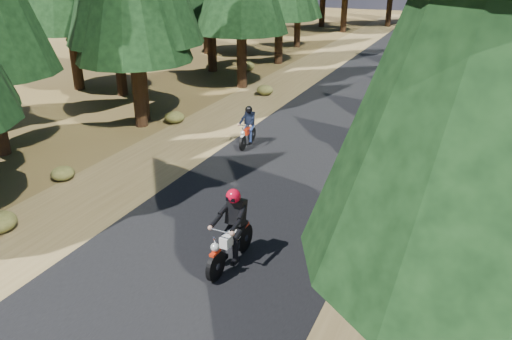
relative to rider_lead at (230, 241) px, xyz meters
The scene contains 7 objects.
ground 1.62m from the rider_lead, 115.73° to the left, with size 120.00×120.00×0.00m, color #4B381A.
road 6.42m from the rider_lead, 95.87° to the left, with size 6.00×100.00×0.01m, color black.
shoulder_l 8.27m from the rider_lead, 129.57° to the left, with size 3.20×100.00×0.01m, color brown.
shoulder_r 7.51m from the rider_lead, 58.17° to the left, with size 3.20×100.00×0.01m, color brown.
understory_shrubs 9.43m from the rider_lead, 89.84° to the left, with size 15.41×31.80×0.61m.
rider_lead is the anchor object (origin of this frame).
rider_follow 7.76m from the rider_lead, 112.14° to the left, with size 0.64×1.68×1.46m.
Camera 1 is at (5.07, -9.85, 6.41)m, focal length 35.00 mm.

